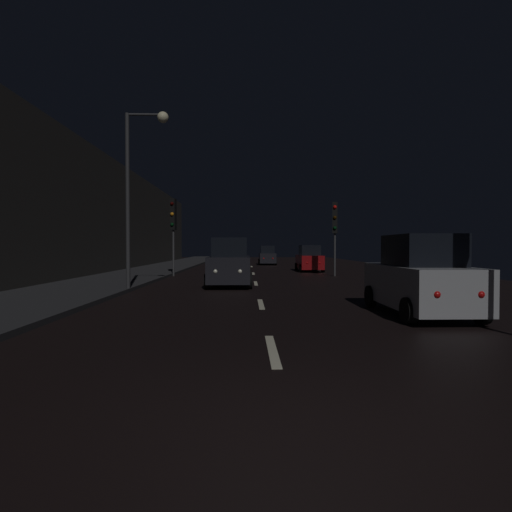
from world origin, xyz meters
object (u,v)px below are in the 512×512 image
(car_parked_right_near, at_px, (420,278))
(car_distant_taillights, at_px, (267,256))
(car_approaching_headlights, at_px, (230,264))
(traffic_light_far_right, at_px, (335,223))
(traffic_light_far_left, at_px, (173,220))
(car_parked_right_far, at_px, (309,259))
(streetlamp_overhead, at_px, (139,172))

(car_parked_right_near, height_order, car_distant_taillights, car_parked_right_near)
(car_approaching_headlights, bearing_deg, traffic_light_far_right, 134.25)
(traffic_light_far_left, distance_m, car_parked_right_near, 17.20)
(traffic_light_far_right, bearing_deg, car_approaching_headlights, -33.32)
(car_approaching_headlights, xyz_separation_m, car_distant_taillights, (2.84, 22.01, -0.14))
(traffic_light_far_right, height_order, traffic_light_far_left, traffic_light_far_left)
(traffic_light_far_left, xyz_separation_m, car_parked_right_far, (9.07, 4.60, -2.55))
(traffic_light_far_right, distance_m, car_approaching_headlights, 8.86)
(car_approaching_headlights, bearing_deg, car_parked_right_far, 153.92)
(car_parked_right_near, bearing_deg, traffic_light_far_right, -3.24)
(streetlamp_overhead, height_order, car_approaching_headlights, streetlamp_overhead)
(streetlamp_overhead, bearing_deg, car_parked_right_near, -32.32)
(car_approaching_headlights, bearing_deg, car_parked_right_near, 33.52)
(traffic_light_far_right, xyz_separation_m, car_parked_right_far, (-0.80, 4.94, -2.37))
(traffic_light_far_left, distance_m, car_approaching_headlights, 7.73)
(traffic_light_far_right, relative_size, car_distant_taillights, 1.20)
(car_parked_right_far, relative_size, car_distant_taillights, 1.01)
(traffic_light_far_right, distance_m, car_parked_right_far, 5.54)
(car_parked_right_far, bearing_deg, car_parked_right_near, -180.00)
(streetlamp_overhead, relative_size, car_parked_right_near, 1.70)
(streetlamp_overhead, relative_size, car_approaching_headlights, 1.63)
(car_approaching_headlights, relative_size, car_distant_taillights, 1.16)
(traffic_light_far_right, xyz_separation_m, car_approaching_headlights, (-6.14, -5.98, -2.24))
(traffic_light_far_left, distance_m, streetlamp_overhead, 8.93)
(traffic_light_far_left, height_order, streetlamp_overhead, streetlamp_overhead)
(car_parked_right_far, bearing_deg, traffic_light_far_right, -170.85)
(traffic_light_far_left, bearing_deg, streetlamp_overhead, 14.36)
(streetlamp_overhead, xyz_separation_m, car_approaching_headlights, (3.46, 2.50, -3.71))
(traffic_light_far_right, xyz_separation_m, car_distant_taillights, (-3.31, 16.02, -2.37))
(traffic_light_far_right, relative_size, car_parked_right_far, 1.19)
(car_parked_right_far, bearing_deg, car_distant_taillights, 12.77)
(streetlamp_overhead, height_order, car_parked_right_near, streetlamp_overhead)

